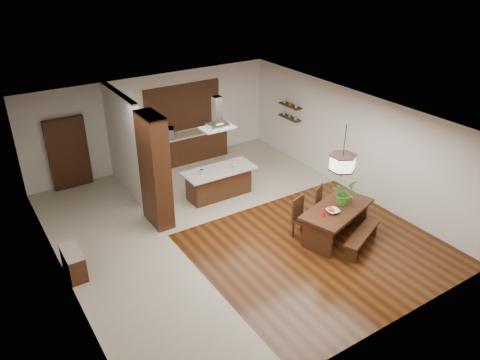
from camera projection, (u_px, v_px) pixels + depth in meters
room_shell at (229, 152)px, 10.89m from camera, size 9.00×9.04×2.92m
tile_hallway at (126, 263)px, 10.49m from camera, size 2.50×9.00×0.01m
tile_kitchen at (222, 177)px, 14.30m from camera, size 5.50×4.00×0.01m
soffit_band at (229, 119)px, 10.51m from camera, size 8.00×9.00×0.02m
partition_pier at (155, 171)px, 11.39m from camera, size 0.45×1.00×2.90m
partition_stub at (124, 143)px, 12.96m from camera, size 0.18×2.40×2.90m
hallway_console at (74, 263)px, 9.99m from camera, size 0.37×0.88×0.63m
hallway_doorway at (68, 153)px, 13.34m from camera, size 1.10×0.20×2.10m
rear_counter at (188, 147)px, 15.24m from camera, size 2.60×0.62×0.95m
kitchen_window at (183, 107)px, 14.85m from camera, size 2.60×0.08×1.50m
shelf_lower at (290, 118)px, 15.00m from camera, size 0.26×0.90×0.04m
shelf_upper at (290, 106)px, 14.82m from camera, size 0.26×0.90×0.04m
dining_table at (337, 216)px, 11.17m from camera, size 2.14×1.50×0.81m
dining_bench at (361, 240)px, 10.94m from camera, size 1.50×0.88×0.42m
dining_chair_left at (304, 218)px, 11.22m from camera, size 0.56×0.56×1.02m
dining_chair_right at (325, 204)px, 11.90m from camera, size 0.56×0.56×0.95m
pendant_lantern at (344, 152)px, 10.42m from camera, size 0.64×0.64×1.31m
foliage_plant at (343, 193)px, 11.12m from camera, size 0.64×0.59×0.60m
fruit_bowl at (333, 211)px, 10.87m from camera, size 0.36×0.36×0.07m
napkin_cone at (323, 211)px, 10.71m from camera, size 0.17×0.17×0.23m
gold_ornament at (351, 199)px, 11.37m from camera, size 0.09×0.09×0.10m
kitchen_island at (219, 182)px, 13.09m from camera, size 2.03×0.88×0.84m
range_hood at (217, 113)px, 12.17m from camera, size 0.90×0.55×0.87m
island_cup at (234, 165)px, 13.00m from camera, size 0.15×0.15×0.11m
microwave at (165, 133)px, 14.59m from camera, size 0.67×0.58×0.31m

